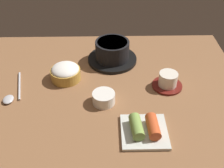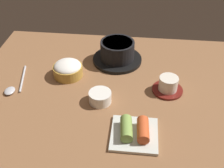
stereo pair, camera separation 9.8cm
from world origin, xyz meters
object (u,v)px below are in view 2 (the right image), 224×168
Objects in this scene: kimchi_plate at (134,132)px; spoon at (14,87)px; banchan_cup_center at (100,97)px; stone_pot at (117,52)px; rice_bowl at (68,69)px; tea_cup_with_saucer at (168,86)px.

spoon is (-44.09, 17.86, -1.07)cm from kimchi_plate.
banchan_cup_center is 18.51cm from kimchi_plate.
kimchi_plate is (8.76, -39.50, -2.37)cm from stone_pot.
stone_pot is 21.35cm from rice_bowl.
stone_pot is at bearing 34.24° from rice_bowl.
tea_cup_with_saucer is at bearing 19.27° from banchan_cup_center.
rice_bowl reaches higher than kimchi_plate.
tea_cup_with_saucer is (19.53, -17.56, -1.52)cm from stone_pot.
spoon is at bearing -175.74° from tea_cup_with_saucer.
stone_pot reaches higher than rice_bowl.
rice_bowl is 0.61× the size of spoon.
tea_cup_with_saucer reaches higher than banchan_cup_center.
stone_pot is 1.10× the size of spoon.
tea_cup_with_saucer is 0.78× the size of kimchi_plate.
stone_pot is 2.59× the size of banchan_cup_center.
banchan_cup_center is at bearing 131.23° from kimchi_plate.
stone_pot is 41.58cm from spoon.
kimchi_plate is (26.39, -27.51, -1.32)cm from rice_bowl.
tea_cup_with_saucer is (37.16, -5.56, -0.47)cm from rice_bowl.
tea_cup_with_saucer is 1.42× the size of banchan_cup_center.
tea_cup_with_saucer reaches higher than spoon.
rice_bowl is 1.02× the size of tea_cup_with_saucer.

